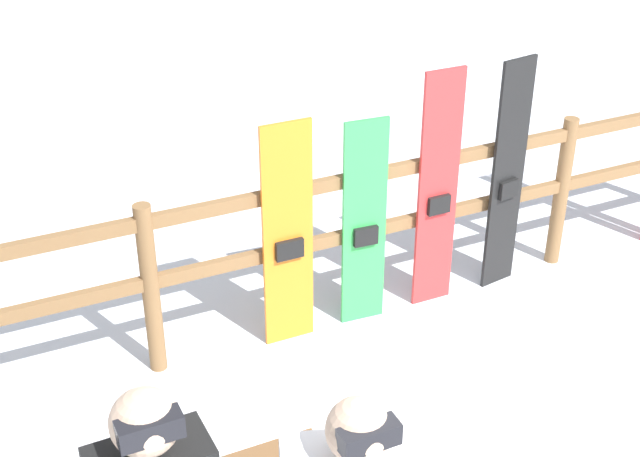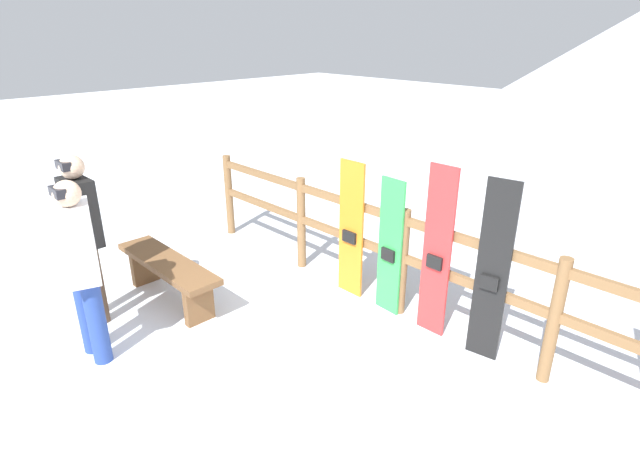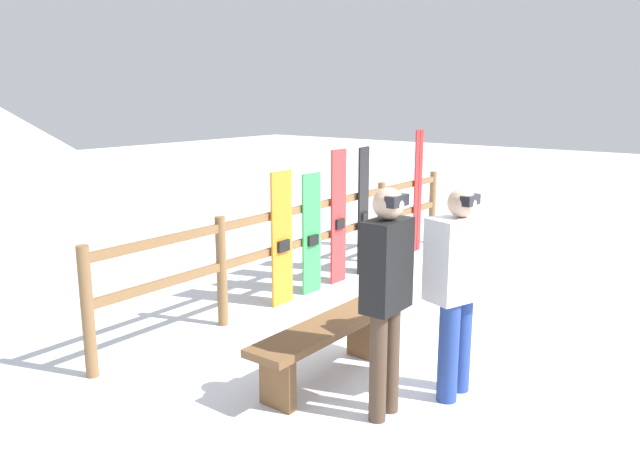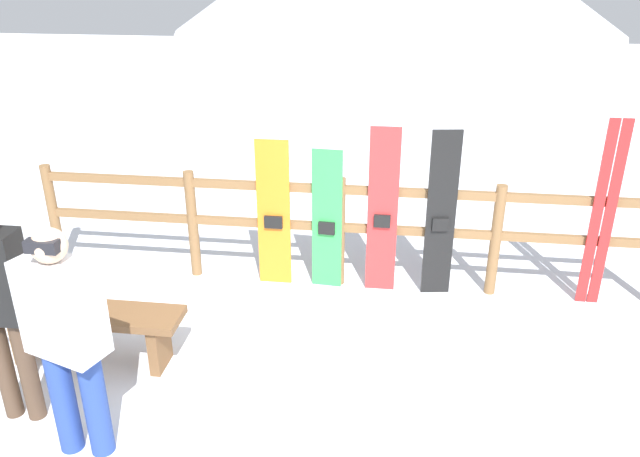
% 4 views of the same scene
% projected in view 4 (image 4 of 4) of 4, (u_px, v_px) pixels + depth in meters
% --- Properties ---
extents(ground_plane, '(40.00, 40.00, 0.00)m').
position_uv_depth(ground_plane, '(316.00, 389.00, 4.62)').
color(ground_plane, white).
extents(fence, '(5.84, 0.10, 1.08)m').
position_uv_depth(fence, '(340.00, 222.00, 5.83)').
color(fence, brown).
rests_on(fence, ground).
extents(bench, '(1.47, 0.36, 0.46)m').
position_uv_depth(bench, '(89.00, 323.00, 4.80)').
color(bench, brown).
rests_on(bench, ground).
extents(person_white, '(0.53, 0.40, 1.57)m').
position_uv_depth(person_white, '(66.00, 332.00, 3.70)').
color(person_white, navy).
rests_on(person_white, ground).
extents(snowboard_orange, '(0.31, 0.05, 1.44)m').
position_uv_depth(snowboard_orange, '(274.00, 214.00, 5.83)').
color(snowboard_orange, orange).
rests_on(snowboard_orange, ground).
extents(snowboard_green, '(0.28, 0.07, 1.36)m').
position_uv_depth(snowboard_green, '(327.00, 221.00, 5.78)').
color(snowboard_green, green).
rests_on(snowboard_green, ground).
extents(snowboard_red, '(0.28, 0.05, 1.59)m').
position_uv_depth(snowboard_red, '(383.00, 212.00, 5.67)').
color(snowboard_red, red).
rests_on(snowboard_red, ground).
extents(snowboard_black_stripe, '(0.27, 0.09, 1.58)m').
position_uv_depth(snowboard_black_stripe, '(441.00, 216.00, 5.61)').
color(snowboard_black_stripe, black).
rests_on(snowboard_black_stripe, ground).
extents(ski_pair_red, '(0.20, 0.02, 1.72)m').
position_uv_depth(ski_pair_red, '(603.00, 216.00, 5.42)').
color(ski_pair_red, red).
rests_on(ski_pair_red, ground).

